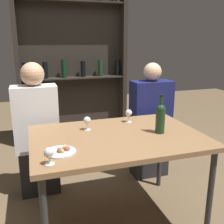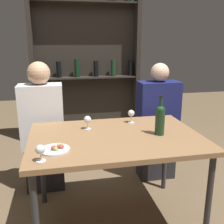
% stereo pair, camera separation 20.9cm
% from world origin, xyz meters
% --- Properties ---
extents(ground_plane, '(10.00, 10.00, 0.00)m').
position_xyz_m(ground_plane, '(0.00, 0.00, 0.00)').
color(ground_plane, brown).
extents(dining_table, '(1.30, 0.90, 0.76)m').
position_xyz_m(dining_table, '(0.00, 0.00, 0.70)').
color(dining_table, olive).
rests_on(dining_table, ground_plane).
extents(wine_rack_wall, '(1.54, 0.21, 2.23)m').
position_xyz_m(wine_rack_wall, '(-0.00, 1.95, 1.13)').
color(wine_rack_wall, '#28231E').
rests_on(wine_rack_wall, ground_plane).
extents(wine_bottle, '(0.07, 0.07, 0.30)m').
position_xyz_m(wine_bottle, '(0.34, -0.05, 0.89)').
color(wine_bottle, '#19381E').
rests_on(wine_bottle, dining_table).
extents(wine_glass_0, '(0.06, 0.06, 0.12)m').
position_xyz_m(wine_glass_0, '(0.20, 0.29, 0.84)').
color(wine_glass_0, silver).
rests_on(wine_glass_0, dining_table).
extents(wine_glass_1, '(0.06, 0.06, 0.11)m').
position_xyz_m(wine_glass_1, '(-0.19, 0.19, 0.83)').
color(wine_glass_1, silver).
rests_on(wine_glass_1, dining_table).
extents(wine_glass_2, '(0.06, 0.06, 0.11)m').
position_xyz_m(wine_glass_2, '(-0.54, -0.34, 0.83)').
color(wine_glass_2, silver).
rests_on(wine_glass_2, dining_table).
extents(food_plate_0, '(0.20, 0.20, 0.04)m').
position_xyz_m(food_plate_0, '(-0.45, -0.20, 0.77)').
color(food_plate_0, silver).
rests_on(food_plate_0, dining_table).
extents(seated_person_left, '(0.40, 0.22, 1.28)m').
position_xyz_m(seated_person_left, '(-0.58, 0.65, 0.61)').
color(seated_person_left, '#26262B').
rests_on(seated_person_left, ground_plane).
extents(seated_person_right, '(0.42, 0.22, 1.24)m').
position_xyz_m(seated_person_right, '(0.60, 0.65, 0.58)').
color(seated_person_right, '#26262B').
rests_on(seated_person_right, ground_plane).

